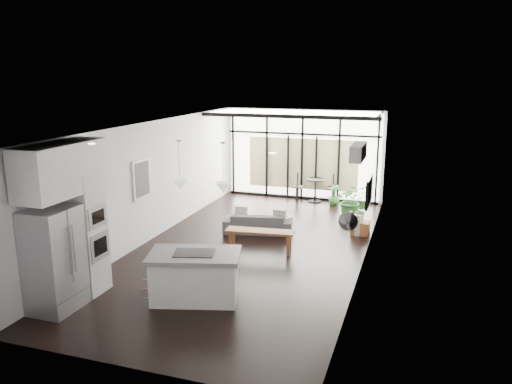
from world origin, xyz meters
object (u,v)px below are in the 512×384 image
Objects in this scene: console_bench at (260,241)px; tv at (369,191)px; fridge at (54,260)px; island at (195,276)px; sofa at (258,220)px; pouf at (283,224)px; milk_can at (358,225)px.

console_bench is 1.39× the size of tv.
fridge is 1.60× the size of tv.
island reaches higher than sofa.
tv is (2.22, 1.12, 1.05)m from console_bench.
console_bench reaches higher than pouf.
console_bench is at bearing 57.37° from fridge.
island reaches higher than pouf.
island is 3.95m from sofa.
island is 1.43× the size of tv.
milk_can is (1.93, 1.86, 0.02)m from console_bench.
console_bench is at bearing -93.76° from pouf.
tv reaches higher than console_bench.
sofa is 3.28× the size of pouf.
sofa is 2.87m from tv.
fridge reaches higher than island.
sofa is at bearing 76.01° from island.
pouf is at bearing 64.67° from fridge.
island is at bearing -124.06° from tv.
pouf is 2.42m from tv.
tv is at bearing -68.11° from milk_can.
fridge is 6.70m from tv.
island is 2.70m from console_bench.
sofa is at bearing 103.86° from console_bench.
fridge is at bearing -168.59° from island.
console_bench is (2.39, 3.73, -0.64)m from fridge.
tv is (2.12, -0.40, 1.09)m from pouf.
sofa is 1.54× the size of tv.
milk_can reaches higher than pouf.
pouf is (2.49, 5.25, -0.67)m from fridge.
milk_can is at bearing 10.20° from pouf.
milk_can is (1.83, 0.33, 0.06)m from pouf.
tv reaches higher than milk_can.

